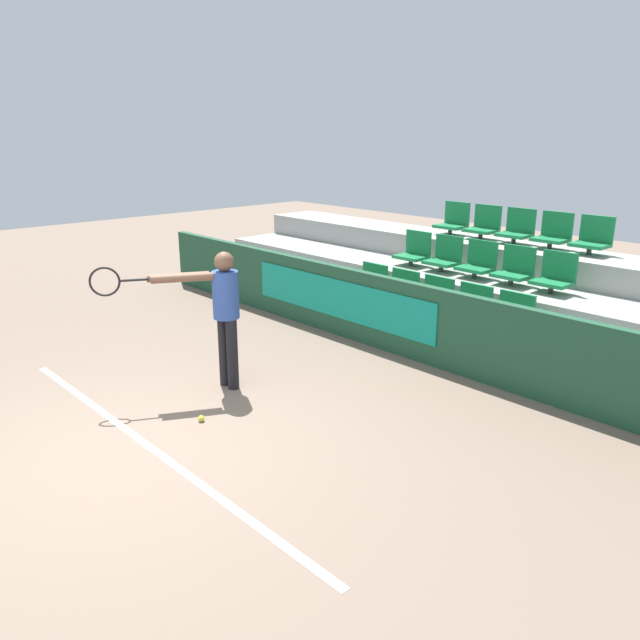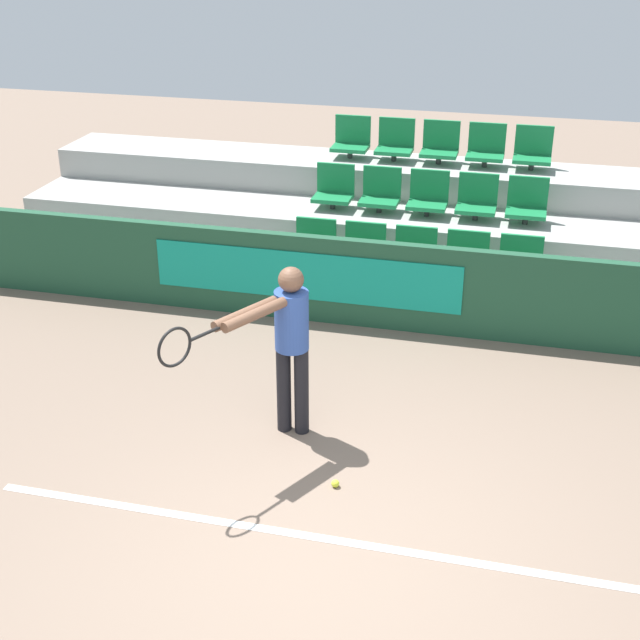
{
  "view_description": "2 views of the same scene",
  "coord_description": "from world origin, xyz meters",
  "px_view_note": "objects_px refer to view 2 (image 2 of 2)",
  "views": [
    {
      "loc": [
        5.04,
        -2.22,
        2.88
      ],
      "look_at": [
        -0.01,
        2.46,
        0.77
      ],
      "focal_mm": 35.0,
      "sensor_mm": 36.0,
      "label": 1
    },
    {
      "loc": [
        1.26,
        -5.02,
        4.4
      ],
      "look_at": [
        -0.54,
        2.24,
        0.82
      ],
      "focal_mm": 50.0,
      "sensor_mm": 36.0,
      "label": 2
    }
  ],
  "objects_px": {
    "stadium_chair_4": "(520,264)",
    "stadium_chair_10": "(351,140)",
    "stadium_chair_9": "(527,204)",
    "stadium_chair_0": "(314,246)",
    "stadium_chair_2": "(414,255)",
    "stadium_chair_6": "(380,193)",
    "stadium_chair_7": "(428,197)",
    "stadium_chair_1": "(364,250)",
    "stadium_chair_11": "(395,143)",
    "stadium_chair_13": "(486,148)",
    "stadium_chair_14": "(533,151)",
    "stadium_chair_5": "(334,190)",
    "tennis_player": "(285,337)",
    "stadium_chair_8": "(477,200)",
    "stadium_chair_12": "(440,146)",
    "stadium_chair_3": "(467,260)",
    "tennis_ball": "(335,483)"
  },
  "relations": [
    {
      "from": "stadium_chair_4",
      "to": "stadium_chair_10",
      "type": "xyz_separation_m",
      "value": [
        -2.41,
        2.04,
        0.77
      ]
    },
    {
      "from": "tennis_ball",
      "to": "stadium_chair_5",
      "type": "bearing_deg",
      "value": 103.37
    },
    {
      "from": "stadium_chair_6",
      "to": "stadium_chair_10",
      "type": "bearing_deg",
      "value": 120.48
    },
    {
      "from": "stadium_chair_7",
      "to": "stadium_chair_6",
      "type": "bearing_deg",
      "value": 180.0
    },
    {
      "from": "stadium_chair_1",
      "to": "tennis_player",
      "type": "relative_size",
      "value": 0.34
    },
    {
      "from": "stadium_chair_9",
      "to": "stadium_chair_14",
      "type": "xyz_separation_m",
      "value": [
        0.0,
        1.02,
        0.39
      ]
    },
    {
      "from": "stadium_chair_3",
      "to": "stadium_chair_12",
      "type": "distance_m",
      "value": 2.27
    },
    {
      "from": "stadium_chair_4",
      "to": "stadium_chair_13",
      "type": "bearing_deg",
      "value": 106.4
    },
    {
      "from": "stadium_chair_4",
      "to": "stadium_chair_12",
      "type": "bearing_deg",
      "value": 120.48
    },
    {
      "from": "stadium_chair_10",
      "to": "stadium_chair_12",
      "type": "distance_m",
      "value": 1.2
    },
    {
      "from": "stadium_chair_11",
      "to": "tennis_ball",
      "type": "relative_size",
      "value": 8.23
    },
    {
      "from": "stadium_chair_0",
      "to": "stadium_chair_2",
      "type": "bearing_deg",
      "value": 0.0
    },
    {
      "from": "stadium_chair_6",
      "to": "stadium_chair_7",
      "type": "relative_size",
      "value": 1.0
    },
    {
      "from": "tennis_player",
      "to": "stadium_chair_1",
      "type": "bearing_deg",
      "value": 116.7
    },
    {
      "from": "stadium_chair_9",
      "to": "stadium_chair_3",
      "type": "bearing_deg",
      "value": -120.48
    },
    {
      "from": "stadium_chair_0",
      "to": "stadium_chair_9",
      "type": "height_order",
      "value": "stadium_chair_9"
    },
    {
      "from": "stadium_chair_9",
      "to": "stadium_chair_10",
      "type": "relative_size",
      "value": 1.0
    },
    {
      "from": "stadium_chair_8",
      "to": "tennis_player",
      "type": "bearing_deg",
      "value": -107.18
    },
    {
      "from": "stadium_chair_6",
      "to": "stadium_chair_3",
      "type": "bearing_deg",
      "value": -40.35
    },
    {
      "from": "stadium_chair_9",
      "to": "stadium_chair_10",
      "type": "xyz_separation_m",
      "value": [
        -2.41,
        1.02,
        0.39
      ]
    },
    {
      "from": "stadium_chair_14",
      "to": "tennis_ball",
      "type": "relative_size",
      "value": 8.23
    },
    {
      "from": "stadium_chair_13",
      "to": "tennis_player",
      "type": "bearing_deg",
      "value": -103.91
    },
    {
      "from": "stadium_chair_5",
      "to": "stadium_chair_9",
      "type": "bearing_deg",
      "value": 0.0
    },
    {
      "from": "stadium_chair_6",
      "to": "stadium_chair_14",
      "type": "height_order",
      "value": "stadium_chair_14"
    },
    {
      "from": "stadium_chair_1",
      "to": "stadium_chair_4",
      "type": "xyz_separation_m",
      "value": [
        1.8,
        0.0,
        0.0
      ]
    },
    {
      "from": "stadium_chair_0",
      "to": "stadium_chair_5",
      "type": "relative_size",
      "value": 1.0
    },
    {
      "from": "stadium_chair_9",
      "to": "stadium_chair_12",
      "type": "bearing_deg",
      "value": 139.65
    },
    {
      "from": "stadium_chair_0",
      "to": "stadium_chair_13",
      "type": "bearing_deg",
      "value": 48.56
    },
    {
      "from": "stadium_chair_0",
      "to": "stadium_chair_2",
      "type": "distance_m",
      "value": 1.2
    },
    {
      "from": "stadium_chair_8",
      "to": "stadium_chair_4",
      "type": "bearing_deg",
      "value": -59.52
    },
    {
      "from": "stadium_chair_0",
      "to": "tennis_player",
      "type": "distance_m",
      "value": 3.16
    },
    {
      "from": "stadium_chair_6",
      "to": "stadium_chair_2",
      "type": "bearing_deg",
      "value": -59.52
    },
    {
      "from": "stadium_chair_7",
      "to": "tennis_ball",
      "type": "xyz_separation_m",
      "value": [
        -0.06,
        -4.79,
        -0.97
      ]
    },
    {
      "from": "stadium_chair_5",
      "to": "stadium_chair_9",
      "type": "height_order",
      "value": "same"
    },
    {
      "from": "stadium_chair_7",
      "to": "stadium_chair_14",
      "type": "xyz_separation_m",
      "value": [
        1.2,
        1.02,
        0.39
      ]
    },
    {
      "from": "stadium_chair_10",
      "to": "stadium_chair_14",
      "type": "height_order",
      "value": "same"
    },
    {
      "from": "stadium_chair_2",
      "to": "tennis_player",
      "type": "height_order",
      "value": "tennis_player"
    },
    {
      "from": "stadium_chair_0",
      "to": "stadium_chair_1",
      "type": "xyz_separation_m",
      "value": [
        0.6,
        0.0,
        0.0
      ]
    },
    {
      "from": "stadium_chair_0",
      "to": "stadium_chair_10",
      "type": "bearing_deg",
      "value": 90.0
    },
    {
      "from": "stadium_chair_1",
      "to": "stadium_chair_7",
      "type": "relative_size",
      "value": 1.0
    },
    {
      "from": "stadium_chair_0",
      "to": "stadium_chair_13",
      "type": "xyz_separation_m",
      "value": [
        1.8,
        2.04,
        0.77
      ]
    },
    {
      "from": "stadium_chair_4",
      "to": "stadium_chair_12",
      "type": "relative_size",
      "value": 1.0
    },
    {
      "from": "stadium_chair_3",
      "to": "stadium_chair_4",
      "type": "height_order",
      "value": "same"
    },
    {
      "from": "stadium_chair_9",
      "to": "stadium_chair_1",
      "type": "bearing_deg",
      "value": -150.47
    },
    {
      "from": "stadium_chair_8",
      "to": "tennis_player",
      "type": "distance_m",
      "value": 4.31
    },
    {
      "from": "stadium_chair_1",
      "to": "stadium_chair_8",
      "type": "height_order",
      "value": "stadium_chair_8"
    },
    {
      "from": "stadium_chair_1",
      "to": "stadium_chair_6",
      "type": "height_order",
      "value": "stadium_chair_6"
    },
    {
      "from": "stadium_chair_12",
      "to": "stadium_chair_14",
      "type": "bearing_deg",
      "value": 0.0
    },
    {
      "from": "stadium_chair_6",
      "to": "stadium_chair_10",
      "type": "distance_m",
      "value": 1.25
    },
    {
      "from": "stadium_chair_11",
      "to": "stadium_chair_13",
      "type": "height_order",
      "value": "same"
    }
  ]
}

